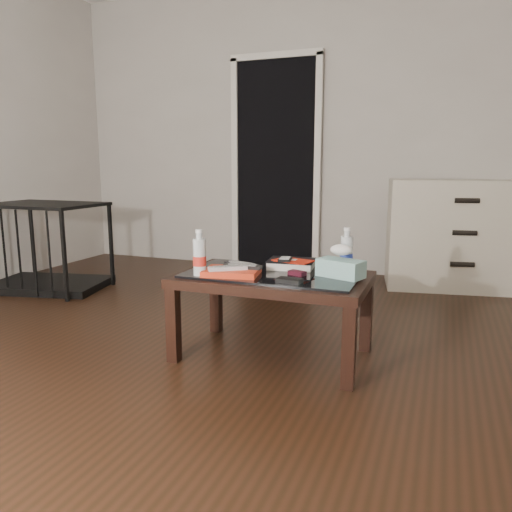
{
  "coord_description": "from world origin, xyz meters",
  "views": [
    {
      "loc": [
        1.17,
        -2.19,
        1.03
      ],
      "look_at": [
        0.25,
        0.22,
        0.55
      ],
      "focal_mm": 35.0,
      "sensor_mm": 36.0,
      "label": 1
    }
  ],
  "objects": [
    {
      "name": "ipod",
      "position": [
        0.37,
        0.34,
        0.52
      ],
      "size": [
        0.08,
        0.11,
        0.02
      ],
      "primitive_type": "cube",
      "rotation": [
        0.0,
        0.0,
        0.14
      ],
      "color": "black",
      "rests_on": "dvd_mailers"
    },
    {
      "name": "magazines",
      "position": [
        0.15,
        0.13,
        0.48
      ],
      "size": [
        0.31,
        0.25,
        0.03
      ],
      "primitive_type": "cube",
      "rotation": [
        0.0,
        0.0,
        0.17
      ],
      "color": "red",
      "rests_on": "coffee_table"
    },
    {
      "name": "water_bottle_right",
      "position": [
        0.69,
        0.41,
        0.58
      ],
      "size": [
        0.08,
        0.08,
        0.24
      ],
      "primitive_type": "cylinder",
      "rotation": [
        0.0,
        0.0,
        0.28
      ],
      "color": "silver",
      "rests_on": "coffee_table"
    },
    {
      "name": "wallet",
      "position": [
        0.48,
        0.07,
        0.47
      ],
      "size": [
        0.13,
        0.08,
        0.02
      ],
      "primitive_type": "cube",
      "rotation": [
        0.0,
        0.0,
        -0.08
      ],
      "color": "black",
      "rests_on": "coffee_table"
    },
    {
      "name": "remote_black_front",
      "position": [
        0.2,
        0.16,
        0.5
      ],
      "size": [
        0.2,
        0.06,
        0.02
      ],
      "primitive_type": "cube",
      "rotation": [
        0.0,
        0.0,
        0.03
      ],
      "color": "black",
      "rests_on": "magazines"
    },
    {
      "name": "textbook",
      "position": [
        0.39,
        0.4,
        0.48
      ],
      "size": [
        0.27,
        0.23,
        0.05
      ],
      "primitive_type": "cube",
      "rotation": [
        0.0,
        0.0,
        0.12
      ],
      "color": "black",
      "rests_on": "coffee_table"
    },
    {
      "name": "remote_silver",
      "position": [
        0.14,
        0.1,
        0.5
      ],
      "size": [
        0.19,
        0.16,
        0.02
      ],
      "primitive_type": "cube",
      "rotation": [
        0.0,
        0.0,
        0.61
      ],
      "color": "#B1B1B6",
      "rests_on": "magazines"
    },
    {
      "name": "remote_black_back",
      "position": [
        0.17,
        0.21,
        0.5
      ],
      "size": [
        0.21,
        0.1,
        0.02
      ],
      "primitive_type": "cube",
      "rotation": [
        0.0,
        0.0,
        -0.28
      ],
      "color": "black",
      "rests_on": "magazines"
    },
    {
      "name": "dresser",
      "position": [
        1.32,
        2.23,
        0.45
      ],
      "size": [
        1.27,
        0.69,
        0.9
      ],
      "rotation": [
        0.0,
        0.0,
        0.16
      ],
      "color": "beige",
      "rests_on": "ground"
    },
    {
      "name": "room_shell",
      "position": [
        0.0,
        0.0,
        1.62
      ],
      "size": [
        5.0,
        5.0,
        5.0
      ],
      "color": "beige",
      "rests_on": "ground"
    },
    {
      "name": "dvd_mailers",
      "position": [
        0.4,
        0.37,
        0.51
      ],
      "size": [
        0.23,
        0.2,
        0.01
      ],
      "primitive_type": "cube",
      "rotation": [
        0.0,
        0.0,
        -0.38
      ],
      "color": "red",
      "rests_on": "textbook"
    },
    {
      "name": "water_bottle_left",
      "position": [
        0.0,
        0.06,
        0.58
      ],
      "size": [
        0.08,
        0.08,
        0.24
      ],
      "primitive_type": "cylinder",
      "rotation": [
        0.0,
        0.0,
        -0.29
      ],
      "color": "silver",
      "rests_on": "coffee_table"
    },
    {
      "name": "pet_crate",
      "position": [
        -1.9,
        0.99,
        0.23
      ],
      "size": [
        1.01,
        0.78,
        0.71
      ],
      "rotation": [
        0.0,
        0.0,
        0.21
      ],
      "color": "black",
      "rests_on": "ground"
    },
    {
      "name": "coffee_table",
      "position": [
        0.34,
        0.25,
        0.4
      ],
      "size": [
        1.0,
        0.6,
        0.46
      ],
      "color": "black",
      "rests_on": "ground"
    },
    {
      "name": "doorway",
      "position": [
        -0.4,
        2.47,
        1.02
      ],
      "size": [
        0.9,
        0.08,
        2.07
      ],
      "color": "black",
      "rests_on": "ground"
    },
    {
      "name": "tissue_box",
      "position": [
        0.69,
        0.28,
        0.51
      ],
      "size": [
        0.26,
        0.19,
        0.09
      ],
      "primitive_type": "cube",
      "rotation": [
        0.0,
        0.0,
        -0.34
      ],
      "color": "teal",
      "rests_on": "coffee_table"
    },
    {
      "name": "ground",
      "position": [
        0.0,
        0.0,
        0.0
      ],
      "size": [
        5.0,
        5.0,
        0.0
      ],
      "primitive_type": "plane",
      "color": "black",
      "rests_on": "ground"
    },
    {
      "name": "flip_phone",
      "position": [
        0.47,
        0.24,
        0.47
      ],
      "size": [
        0.1,
        0.08,
        0.02
      ],
      "primitive_type": "cube",
      "rotation": [
        0.0,
        0.0,
        -0.37
      ],
      "color": "black",
      "rests_on": "coffee_table"
    }
  ]
}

